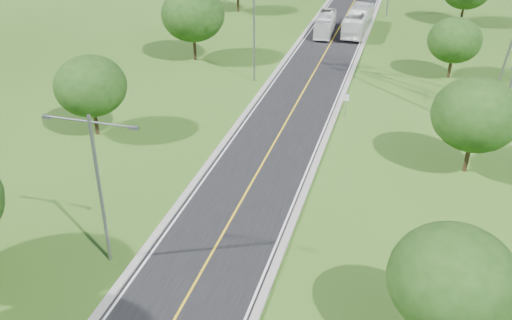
% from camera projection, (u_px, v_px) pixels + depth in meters
% --- Properties ---
extents(ground, '(260.00, 260.00, 0.00)m').
position_uv_depth(ground, '(329.00, 46.00, 75.18)').
color(ground, '#294814').
rests_on(ground, ground).
extents(road, '(8.00, 150.00, 0.06)m').
position_uv_depth(road, '(336.00, 33.00, 80.23)').
color(road, black).
rests_on(road, ground).
extents(curb_left, '(0.50, 150.00, 0.22)m').
position_uv_depth(curb_left, '(307.00, 30.00, 81.21)').
color(curb_left, gray).
rests_on(curb_left, ground).
extents(curb_right, '(0.50, 150.00, 0.22)m').
position_uv_depth(curb_right, '(367.00, 35.00, 79.17)').
color(curb_right, gray).
rests_on(curb_right, ground).
extents(speed_limit_sign, '(0.55, 0.09, 2.40)m').
position_uv_depth(speed_limit_sign, '(346.00, 101.00, 54.59)').
color(speed_limit_sign, slate).
rests_on(speed_limit_sign, ground).
extents(streetlight_near_left, '(5.90, 0.25, 10.00)m').
position_uv_depth(streetlight_near_left, '(98.00, 179.00, 33.26)').
color(streetlight_near_left, slate).
rests_on(streetlight_near_left, ground).
extents(streetlight_mid_left, '(5.90, 0.25, 10.00)m').
position_uv_depth(streetlight_mid_left, '(254.00, 28.00, 61.11)').
color(streetlight_mid_left, slate).
rests_on(streetlight_mid_left, ground).
extents(tree_lb, '(6.30, 6.30, 7.33)m').
position_uv_depth(tree_lb, '(91.00, 86.00, 49.78)').
color(tree_lb, black).
rests_on(tree_lb, ground).
extents(tree_lc, '(7.56, 7.56, 8.79)m').
position_uv_depth(tree_lc, '(193.00, 14.00, 67.66)').
color(tree_lc, black).
rests_on(tree_lc, ground).
extents(tree_ra, '(6.30, 6.30, 7.33)m').
position_uv_depth(tree_ra, '(453.00, 280.00, 27.40)').
color(tree_ra, black).
rests_on(tree_ra, ground).
extents(tree_rb, '(6.72, 6.72, 7.82)m').
position_uv_depth(tree_rb, '(476.00, 115.00, 43.65)').
color(tree_rb, black).
rests_on(tree_rb, ground).
extents(tree_rc, '(5.88, 5.88, 6.84)m').
position_uv_depth(tree_rc, '(455.00, 40.00, 62.75)').
color(tree_rc, black).
rests_on(tree_rc, ground).
extents(bus_outbound, '(3.12, 11.92, 3.30)m').
position_uv_depth(bus_outbound, '(358.00, 21.00, 79.80)').
color(bus_outbound, white).
rests_on(bus_outbound, road).
extents(bus_inbound, '(2.84, 9.64, 2.65)m').
position_uv_depth(bus_inbound, '(325.00, 24.00, 79.56)').
color(bus_inbound, white).
rests_on(bus_inbound, road).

